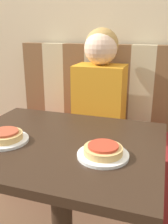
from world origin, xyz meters
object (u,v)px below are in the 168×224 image
(pizza_right, at_px, (103,150))
(plate_right, at_px, (103,155))
(person, at_px, (100,83))
(plate_left, at_px, (6,140))
(pizza_left, at_px, (5,135))

(pizza_right, bearing_deg, plate_right, 153.43)
(person, relative_size, plate_right, 3.65)
(plate_left, relative_size, pizza_right, 1.33)
(plate_left, distance_m, pizza_right, 0.43)
(pizza_left, relative_size, pizza_right, 1.00)
(plate_left, distance_m, pizza_left, 0.02)
(plate_right, relative_size, pizza_right, 1.33)
(plate_right, xyz_separation_m, pizza_right, (0.00, -0.00, 0.02))
(person, bearing_deg, pizza_left, -105.52)
(person, bearing_deg, plate_left, -105.52)
(plate_left, xyz_separation_m, plate_right, (0.42, 0.00, 0.00))
(plate_left, xyz_separation_m, pizza_left, (-0.00, -0.00, 0.02))
(person, relative_size, pizza_right, 4.87)
(person, relative_size, plate_left, 3.65)
(plate_left, bearing_deg, pizza_right, -0.00)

